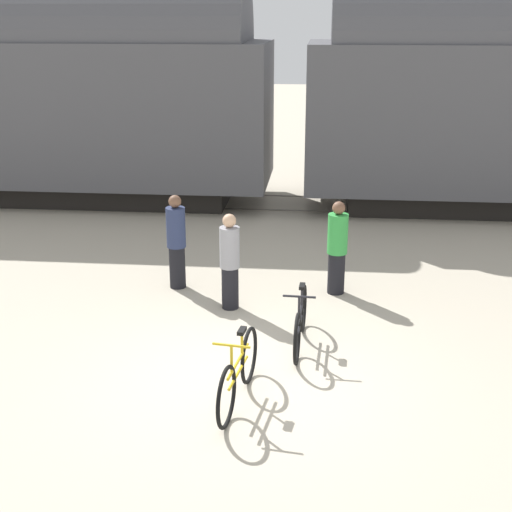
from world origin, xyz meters
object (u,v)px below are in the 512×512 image
object	(u,v)px
freight_train	(289,89)
bicycle_yellow	(238,374)
person_in_grey	(230,262)
bicycle_black	(300,322)
person_in_green	(337,248)
person_in_navy	(176,242)

from	to	relation	value
freight_train	bicycle_yellow	bearing A→B (deg)	-90.46
freight_train	person_in_grey	distance (m)	7.16
freight_train	bicycle_black	size ratio (longest dim) A/B	14.98
bicycle_black	person_in_grey	xyz separation A→B (m)	(-1.20, 1.31, 0.42)
freight_train	bicycle_yellow	size ratio (longest dim) A/B	14.69
person_in_green	person_in_navy	world-z (taller)	person_in_navy
freight_train	bicycle_black	distance (m)	8.54
freight_train	person_in_green	size ratio (longest dim) A/B	16.52
freight_train	person_in_grey	xyz separation A→B (m)	(-0.57, -6.84, -2.04)
person_in_green	person_in_grey	xyz separation A→B (m)	(-1.74, -0.84, -0.01)
freight_train	bicycle_yellow	xyz separation A→B (m)	(-0.08, -9.81, -2.45)
bicycle_yellow	person_in_grey	size ratio (longest dim) A/B	1.14
person_in_navy	person_in_grey	size ratio (longest dim) A/B	1.04
bicycle_black	person_in_navy	xyz separation A→B (m)	(-2.24, 2.15, 0.46)
freight_train	bicycle_yellow	world-z (taller)	freight_train
person_in_grey	bicycle_black	bearing A→B (deg)	-53.50
bicycle_yellow	person_in_grey	distance (m)	3.03
bicycle_yellow	person_in_navy	size ratio (longest dim) A/B	1.10
person_in_navy	person_in_grey	distance (m)	1.34
bicycle_yellow	freight_train	bearing A→B (deg)	89.54
bicycle_black	person_in_grey	bearing A→B (deg)	132.51
person_in_green	freight_train	bearing A→B (deg)	-154.75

